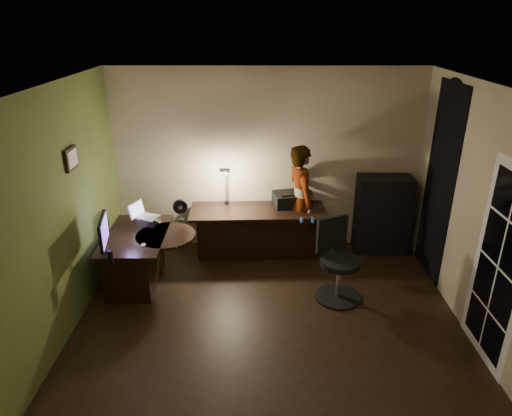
{
  "coord_description": "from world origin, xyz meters",
  "views": [
    {
      "loc": [
        -0.13,
        -4.45,
        3.33
      ],
      "look_at": [
        -0.15,
        1.05,
        1.0
      ],
      "focal_mm": 32.0,
      "sensor_mm": 36.0,
      "label": 1
    }
  ],
  "objects_px": {
    "desk_right": "(258,233)",
    "monitor": "(103,242)",
    "desk_left": "(139,259)",
    "person": "(300,201)",
    "cabinet": "(382,214)",
    "office_chair": "(340,262)"
  },
  "relations": [
    {
      "from": "cabinet",
      "to": "desk_right",
      "type": "bearing_deg",
      "value": -173.08
    },
    {
      "from": "desk_right",
      "to": "monitor",
      "type": "relative_size",
      "value": 3.72
    },
    {
      "from": "desk_left",
      "to": "monitor",
      "type": "xyz_separation_m",
      "value": [
        -0.24,
        -0.52,
        0.52
      ]
    },
    {
      "from": "desk_left",
      "to": "person",
      "type": "relative_size",
      "value": 0.75
    },
    {
      "from": "desk_left",
      "to": "desk_right",
      "type": "distance_m",
      "value": 1.76
    },
    {
      "from": "person",
      "to": "desk_right",
      "type": "bearing_deg",
      "value": 81.52
    },
    {
      "from": "cabinet",
      "to": "office_chair",
      "type": "xyz_separation_m",
      "value": [
        -0.84,
        -1.31,
        -0.07
      ]
    },
    {
      "from": "office_chair",
      "to": "person",
      "type": "height_order",
      "value": "person"
    },
    {
      "from": "cabinet",
      "to": "monitor",
      "type": "distance_m",
      "value": 3.97
    },
    {
      "from": "desk_right",
      "to": "person",
      "type": "bearing_deg",
      "value": 6.7
    },
    {
      "from": "cabinet",
      "to": "person",
      "type": "bearing_deg",
      "value": -174.96
    },
    {
      "from": "desk_right",
      "to": "cabinet",
      "type": "distance_m",
      "value": 1.88
    },
    {
      "from": "monitor",
      "to": "office_chair",
      "type": "distance_m",
      "value": 2.87
    },
    {
      "from": "desk_right",
      "to": "cabinet",
      "type": "relative_size",
      "value": 1.66
    },
    {
      "from": "desk_left",
      "to": "cabinet",
      "type": "distance_m",
      "value": 3.57
    },
    {
      "from": "desk_right",
      "to": "monitor",
      "type": "bearing_deg",
      "value": -146.41
    },
    {
      "from": "office_chair",
      "to": "person",
      "type": "xyz_separation_m",
      "value": [
        -0.4,
        1.23,
        0.32
      ]
    },
    {
      "from": "office_chair",
      "to": "desk_left",
      "type": "bearing_deg",
      "value": 149.13
    },
    {
      "from": "cabinet",
      "to": "monitor",
      "type": "height_order",
      "value": "cabinet"
    },
    {
      "from": "desk_right",
      "to": "monitor",
      "type": "height_order",
      "value": "monitor"
    },
    {
      "from": "desk_left",
      "to": "office_chair",
      "type": "bearing_deg",
      "value": -8.21
    },
    {
      "from": "desk_right",
      "to": "cabinet",
      "type": "height_order",
      "value": "cabinet"
    }
  ]
}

